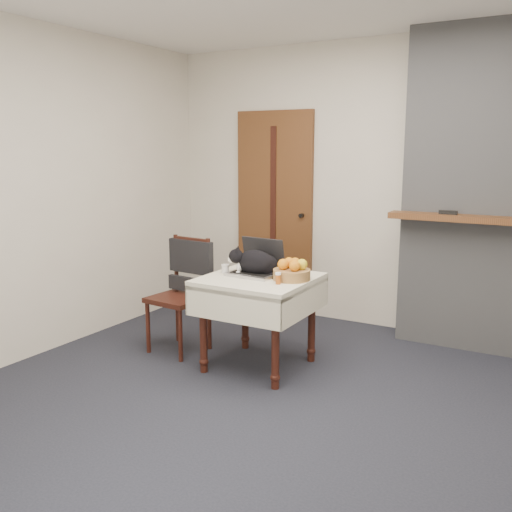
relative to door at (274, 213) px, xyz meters
The scene contains 12 objects.
ground 2.52m from the door, 58.72° to the right, with size 4.50×4.50×0.00m, color black.
room_shell 2.07m from the door, 51.56° to the right, with size 4.52×4.01×2.61m.
door is the anchor object (origin of this frame).
chimney 2.12m from the door, ahead, with size 1.62×0.48×2.60m.
side_table 1.61m from the door, 66.14° to the right, with size 0.78×0.78×0.70m.
laptop 1.49m from the door, 67.03° to the right, with size 0.38×0.33×0.27m.
cat 1.51m from the door, 67.02° to the right, with size 0.46×0.27×0.22m.
cream_jar 1.50m from the door, 76.70° to the right, with size 0.06×0.06×0.07m, color silver.
pill_bottle 1.80m from the door, 61.09° to the right, with size 0.04×0.04×0.08m.
fruit_basket 1.66m from the door, 57.47° to the right, with size 0.27×0.27×0.15m.
desk_clutter 1.60m from the door, 60.25° to the right, with size 0.12×0.01×0.01m, color black.
chair 1.42m from the door, 94.16° to the right, with size 0.45×0.45×0.93m.
Camera 1 is at (1.46, -3.04, 1.64)m, focal length 40.00 mm.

